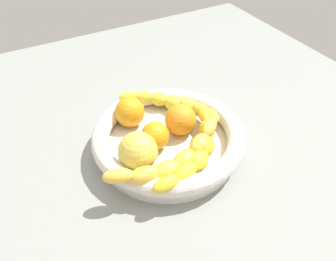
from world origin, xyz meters
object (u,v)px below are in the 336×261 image
object	(u,v)px
banana_arching_top	(197,151)
orange_front	(130,112)
orange_mid_right	(180,120)
apple_yellow	(138,151)
banana_draped_left	(173,160)
orange_mid_left	(156,137)
banana_draped_right	(172,103)
fruit_bowl	(168,139)

from	to	relation	value
banana_arching_top	orange_front	bearing A→B (deg)	-68.03
orange_mid_right	apple_yellow	world-z (taller)	apple_yellow
banana_draped_left	orange_mid_left	size ratio (longest dim) A/B	4.68
banana_arching_top	orange_front	size ratio (longest dim) A/B	3.27
banana_draped_left	banana_arching_top	xyz separation A→B (cm)	(-5.32, -0.50, -0.64)
orange_mid_left	orange_mid_right	distance (cm)	6.90
banana_draped_right	banana_draped_left	bearing A→B (deg)	61.46
orange_front	orange_mid_left	world-z (taller)	orange_front
banana_arching_top	apple_yellow	distance (cm)	11.10
banana_draped_right	orange_mid_left	world-z (taller)	orange_mid_left
banana_draped_right	banana_arching_top	distance (cm)	15.69
banana_draped_left	orange_mid_right	xyz separation A→B (cm)	(-6.90, -9.31, -0.05)
orange_front	orange_mid_left	distance (cm)	9.36
banana_draped_right	banana_arching_top	xyz separation A→B (cm)	(3.29, 15.34, 0.06)
banana_arching_top	orange_front	distance (cm)	17.49
orange_mid_left	apple_yellow	bearing A→B (deg)	28.83
banana_arching_top	orange_mid_right	xyz separation A→B (cm)	(-1.57, -8.81, 0.60)
orange_mid_left	apple_yellow	world-z (taller)	apple_yellow
banana_draped_left	orange_mid_right	bearing A→B (deg)	-126.54
orange_mid_right	apple_yellow	xyz separation A→B (cm)	(11.82, 4.68, 0.46)
orange_front	apple_yellow	bearing A→B (deg)	72.97
fruit_bowl	orange_front	xyz separation A→B (cm)	(4.37, -8.90, 2.48)
banana_draped_right	orange_front	xyz separation A→B (cm)	(9.83, -0.88, 0.58)
banana_draped_right	orange_front	bearing A→B (deg)	-5.09
fruit_bowl	banana_draped_right	size ratio (longest dim) A/B	1.67
orange_front	orange_mid_left	size ratio (longest dim) A/B	1.13
banana_draped_left	apple_yellow	world-z (taller)	apple_yellow
banana_draped_left	orange_mid_right	distance (cm)	11.58
orange_mid_left	orange_mid_right	xyz separation A→B (cm)	(-6.64, -1.83, 0.44)
banana_draped_right	apple_yellow	size ratio (longest dim) A/B	2.48
banana_draped_right	orange_mid_right	distance (cm)	6.79
banana_draped_left	orange_front	xyz separation A→B (cm)	(1.22, -16.72, -0.13)
orange_front	fruit_bowl	bearing A→B (deg)	116.19
banana_draped_right	orange_mid_left	xyz separation A→B (cm)	(8.36, 8.36, 0.22)
fruit_bowl	orange_front	size ratio (longest dim) A/B	4.83
banana_draped_right	orange_mid_right	world-z (taller)	orange_mid_right
orange_mid_left	apple_yellow	size ratio (longest dim) A/B	0.76
banana_draped_left	banana_arching_top	bearing A→B (deg)	-174.64
banana_draped_right	orange_mid_left	distance (cm)	11.82
banana_arching_top	orange_mid_right	world-z (taller)	orange_mid_right
orange_front	orange_mid_right	size ratio (longest dim) A/B	0.97
banana_draped_right	apple_yellow	xyz separation A→B (cm)	(13.53, 11.21, 1.12)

